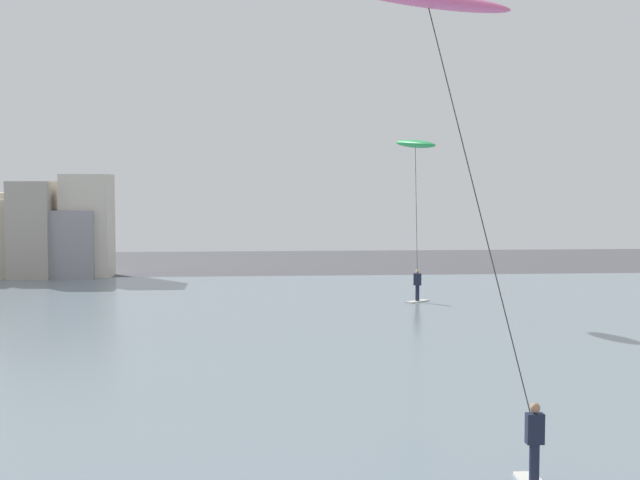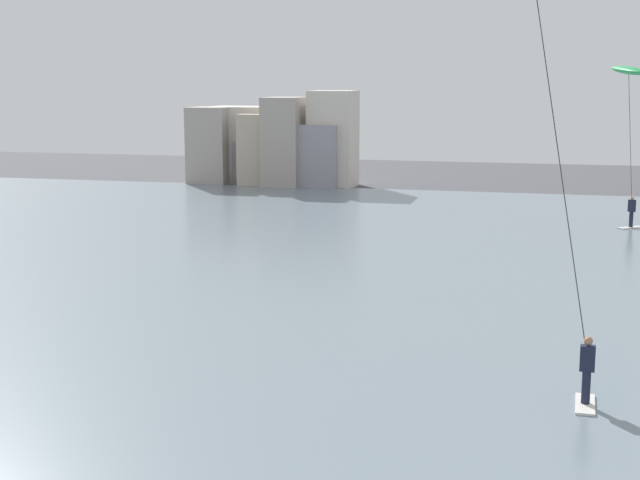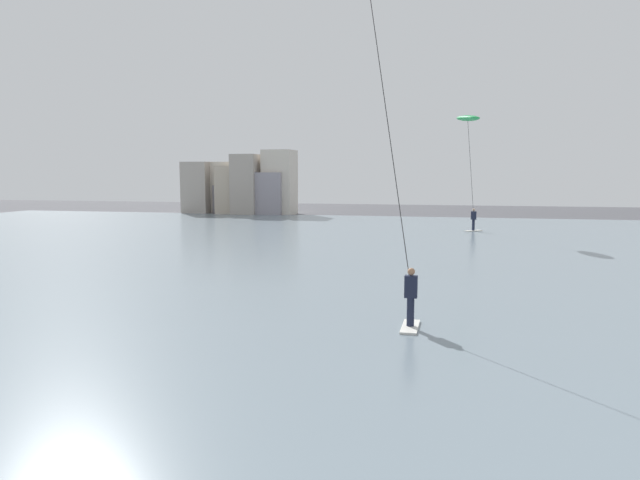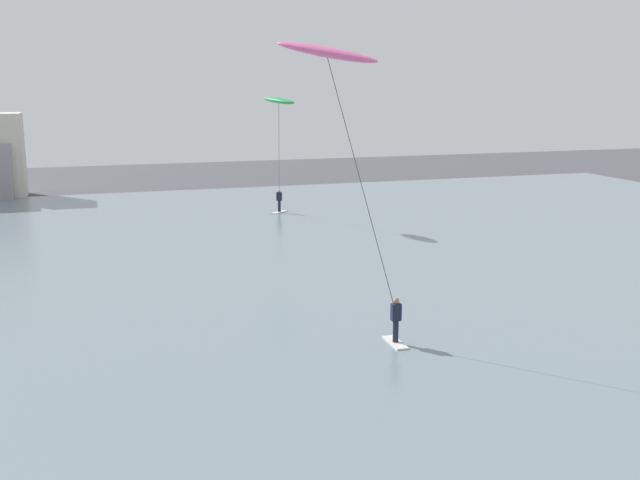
# 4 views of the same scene
# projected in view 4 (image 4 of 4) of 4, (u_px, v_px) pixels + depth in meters

# --- Properties ---
(water_bay) EXTENTS (84.00, 52.00, 0.10)m
(water_bay) POSITION_uv_depth(u_px,v_px,m) (222.00, 260.00, 37.99)
(water_bay) COLOR slate
(water_bay) RESTS_ON ground
(kitesurfer_green) EXTENTS (2.42, 5.24, 8.13)m
(kitesurfer_green) POSITION_uv_depth(u_px,v_px,m) (279.00, 111.00, 47.62)
(kitesurfer_green) COLOR silver
(kitesurfer_green) RESTS_ON water_bay
(kitesurfer_pink) EXTENTS (3.80, 4.72, 10.52)m
(kitesurfer_pink) POSITION_uv_depth(u_px,v_px,m) (332.00, 73.00, 25.77)
(kitesurfer_pink) COLOR silver
(kitesurfer_pink) RESTS_ON water_bay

